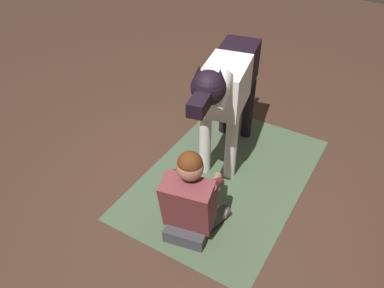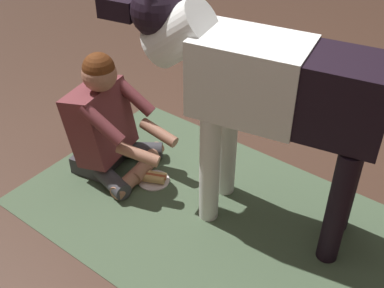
{
  "view_description": "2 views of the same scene",
  "coord_description": "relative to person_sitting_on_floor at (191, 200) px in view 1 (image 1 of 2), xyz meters",
  "views": [
    {
      "loc": [
        2.51,
        1.46,
        2.61
      ],
      "look_at": [
        0.24,
        0.1,
        0.55
      ],
      "focal_mm": 36.46,
      "sensor_mm": 36.0,
      "label": 1
    },
    {
      "loc": [
        -1.3,
        2.0,
        2.05
      ],
      "look_at": [
        -0.05,
        0.35,
        0.52
      ],
      "focal_mm": 45.19,
      "sensor_mm": 36.0,
      "label": 2
    }
  ],
  "objects": [
    {
      "name": "ground_plane",
      "position": [
        -0.64,
        -0.33,
        -0.34
      ],
      "size": [
        12.75,
        12.75,
        0.0
      ],
      "primitive_type": "plane",
      "color": "#412A1F"
    },
    {
      "name": "area_rug",
      "position": [
        -0.73,
        -0.03,
        -0.34
      ],
      "size": [
        2.14,
        1.42,
        0.01
      ],
      "primitive_type": "cube",
      "color": "#44573E",
      "rests_on": "ground"
    },
    {
      "name": "person_sitting_on_floor",
      "position": [
        0.0,
        0.0,
        0.0
      ],
      "size": [
        0.7,
        0.57,
        0.83
      ],
      "color": "#39383D",
      "rests_on": "ground"
    },
    {
      "name": "large_dog",
      "position": [
        -0.96,
        -0.19,
        0.52
      ],
      "size": [
        1.69,
        0.54,
        1.32
      ],
      "color": "silver",
      "rests_on": "ground"
    },
    {
      "name": "hot_dog_on_plate",
      "position": [
        -0.31,
        -0.06,
        -0.31
      ],
      "size": [
        0.2,
        0.2,
        0.06
      ],
      "color": "silver",
      "rests_on": "ground"
    }
  ]
}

